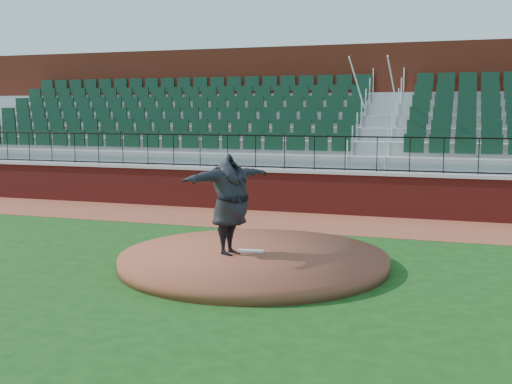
% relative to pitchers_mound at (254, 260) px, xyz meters
% --- Properties ---
extents(ground, '(90.00, 90.00, 0.00)m').
position_rel_pitchers_mound_xyz_m(ground, '(-0.38, -0.21, -0.12)').
color(ground, '#133F12').
rests_on(ground, ground).
extents(warning_track, '(34.00, 3.20, 0.01)m').
position_rel_pitchers_mound_xyz_m(warning_track, '(-0.38, 5.19, -0.12)').
color(warning_track, brown).
rests_on(warning_track, ground).
extents(field_wall, '(34.00, 0.35, 1.20)m').
position_rel_pitchers_mound_xyz_m(field_wall, '(-0.38, 6.79, 0.47)').
color(field_wall, maroon).
rests_on(field_wall, ground).
extents(wall_cap, '(34.00, 0.45, 0.10)m').
position_rel_pitchers_mound_xyz_m(wall_cap, '(-0.38, 6.79, 1.12)').
color(wall_cap, '#B7B7B7').
rests_on(wall_cap, field_wall).
extents(wall_railing, '(34.00, 0.05, 1.00)m').
position_rel_pitchers_mound_xyz_m(wall_railing, '(-0.38, 6.79, 1.67)').
color(wall_railing, black).
rests_on(wall_railing, wall_cap).
extents(seating_stands, '(34.00, 5.10, 4.60)m').
position_rel_pitchers_mound_xyz_m(seating_stands, '(-0.38, 9.52, 2.18)').
color(seating_stands, gray).
rests_on(seating_stands, ground).
extents(concourse_wall, '(34.00, 0.50, 5.50)m').
position_rel_pitchers_mound_xyz_m(concourse_wall, '(-0.38, 12.32, 2.62)').
color(concourse_wall, maroon).
rests_on(concourse_wall, ground).
extents(pitchers_mound, '(5.27, 5.27, 0.25)m').
position_rel_pitchers_mound_xyz_m(pitchers_mound, '(0.00, 0.00, 0.00)').
color(pitchers_mound, brown).
rests_on(pitchers_mound, ground).
extents(pitching_rubber, '(0.54, 0.18, 0.04)m').
position_rel_pitchers_mound_xyz_m(pitching_rubber, '(-0.11, 0.14, 0.14)').
color(pitching_rubber, silver).
rests_on(pitching_rubber, pitchers_mound).
extents(pitcher, '(1.44, 2.51, 1.97)m').
position_rel_pitchers_mound_xyz_m(pitcher, '(-0.41, -0.20, 1.11)').
color(pitcher, black).
rests_on(pitcher, pitchers_mound).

